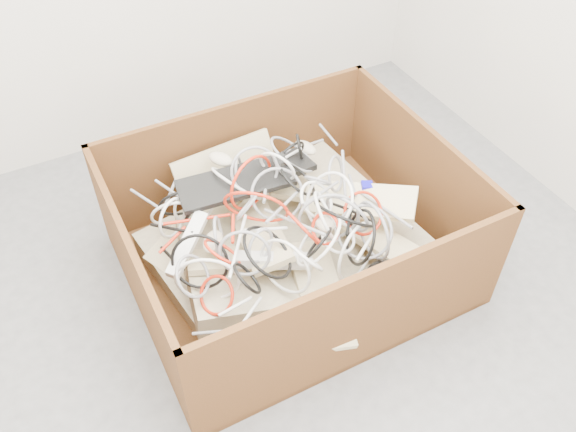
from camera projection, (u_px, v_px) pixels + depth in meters
name	position (u px, v px, depth m)	size (l,w,h in m)	color
ground	(291.00, 331.00, 2.34)	(3.00, 3.00, 0.00)	#515153
room_shell	(293.00, 36.00, 1.46)	(3.04, 3.04, 2.50)	beige
cardboard_box	(286.00, 249.00, 2.46)	(1.28, 1.06, 0.55)	#402C10
keyboard_pile	(280.00, 216.00, 2.38)	(1.05, 1.01, 0.35)	beige
mice_scatter	(291.00, 219.00, 2.27)	(0.68, 0.84, 0.18)	#C2B59C
power_strip_left	(188.00, 244.00, 2.18)	(0.27, 0.05, 0.04)	silver
power_strip_right	(274.00, 260.00, 2.17)	(0.28, 0.05, 0.04)	silver
vga_plug	(367.00, 185.00, 2.40)	(0.04, 0.04, 0.02)	#110CB6
cable_tangle	(282.00, 217.00, 2.21)	(0.98, 0.90, 0.43)	red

